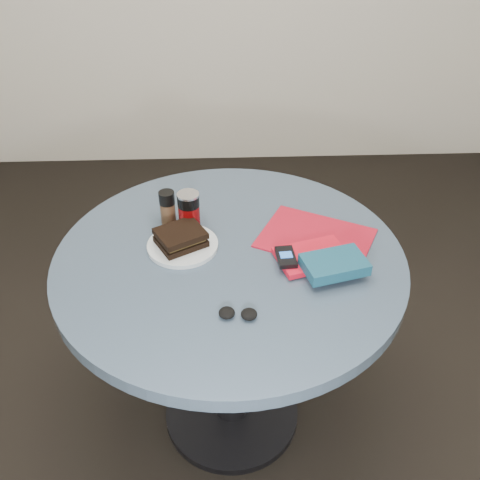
{
  "coord_description": "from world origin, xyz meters",
  "views": [
    {
      "loc": [
        -0.02,
        -1.2,
        1.69
      ],
      "look_at": [
        0.03,
        0.0,
        0.8
      ],
      "focal_mm": 40.0,
      "sensor_mm": 36.0,
      "label": 1
    }
  ],
  "objects_px": {
    "mp3_player": "(286,257)",
    "headphones": "(238,314)",
    "plate": "(183,245)",
    "magazine": "(316,238)",
    "table": "(230,297)",
    "red_book": "(312,256)",
    "soda_can": "(189,211)",
    "pepper_grinder": "(168,207)",
    "novel": "(334,264)",
    "sandwich": "(181,237)"
  },
  "relations": [
    {
      "from": "sandwich",
      "to": "novel",
      "type": "bearing_deg",
      "value": -18.82
    },
    {
      "from": "plate",
      "to": "magazine",
      "type": "xyz_separation_m",
      "value": [
        0.39,
        0.03,
        -0.0
      ]
    },
    {
      "from": "soda_can",
      "to": "pepper_grinder",
      "type": "relative_size",
      "value": 1.13
    },
    {
      "from": "headphones",
      "to": "plate",
      "type": "bearing_deg",
      "value": 117.21
    },
    {
      "from": "novel",
      "to": "mp3_player",
      "type": "relative_size",
      "value": 1.84
    },
    {
      "from": "plate",
      "to": "red_book",
      "type": "height_order",
      "value": "red_book"
    },
    {
      "from": "plate",
      "to": "soda_can",
      "type": "bearing_deg",
      "value": 79.12
    },
    {
      "from": "magazine",
      "to": "novel",
      "type": "relative_size",
      "value": 1.89
    },
    {
      "from": "pepper_grinder",
      "to": "red_book",
      "type": "distance_m",
      "value": 0.46
    },
    {
      "from": "table",
      "to": "headphones",
      "type": "distance_m",
      "value": 0.31
    },
    {
      "from": "table",
      "to": "pepper_grinder",
      "type": "relative_size",
      "value": 9.19
    },
    {
      "from": "magazine",
      "to": "mp3_player",
      "type": "xyz_separation_m",
      "value": [
        -0.1,
        -0.12,
        0.03
      ]
    },
    {
      "from": "magazine",
      "to": "red_book",
      "type": "relative_size",
      "value": 1.61
    },
    {
      "from": "red_book",
      "to": "headphones",
      "type": "distance_m",
      "value": 0.3
    },
    {
      "from": "table",
      "to": "mp3_player",
      "type": "xyz_separation_m",
      "value": [
        0.15,
        -0.05,
        0.19
      ]
    },
    {
      "from": "table",
      "to": "novel",
      "type": "height_order",
      "value": "novel"
    },
    {
      "from": "magazine",
      "to": "novel",
      "type": "distance_m",
      "value": 0.17
    },
    {
      "from": "magazine",
      "to": "headphones",
      "type": "xyz_separation_m",
      "value": [
        -0.24,
        -0.32,
        0.01
      ]
    },
    {
      "from": "plate",
      "to": "headphones",
      "type": "xyz_separation_m",
      "value": [
        0.15,
        -0.29,
        0.0
      ]
    },
    {
      "from": "soda_can",
      "to": "magazine",
      "type": "relative_size",
      "value": 0.39
    },
    {
      "from": "plate",
      "to": "red_book",
      "type": "bearing_deg",
      "value": -11.66
    },
    {
      "from": "sandwich",
      "to": "novel",
      "type": "relative_size",
      "value": 0.99
    },
    {
      "from": "sandwich",
      "to": "novel",
      "type": "xyz_separation_m",
      "value": [
        0.42,
        -0.14,
        0.0
      ]
    },
    {
      "from": "pepper_grinder",
      "to": "mp3_player",
      "type": "relative_size",
      "value": 1.2
    },
    {
      "from": "table",
      "to": "headphones",
      "type": "height_order",
      "value": "headphones"
    },
    {
      "from": "headphones",
      "to": "magazine",
      "type": "bearing_deg",
      "value": 52.45
    },
    {
      "from": "novel",
      "to": "headphones",
      "type": "bearing_deg",
      "value": -165.48
    },
    {
      "from": "table",
      "to": "red_book",
      "type": "height_order",
      "value": "red_book"
    },
    {
      "from": "red_book",
      "to": "headphones",
      "type": "relative_size",
      "value": 1.94
    },
    {
      "from": "novel",
      "to": "headphones",
      "type": "relative_size",
      "value": 1.66
    },
    {
      "from": "magazine",
      "to": "headphones",
      "type": "distance_m",
      "value": 0.4
    },
    {
      "from": "table",
      "to": "magazine",
      "type": "height_order",
      "value": "magazine"
    },
    {
      "from": "sandwich",
      "to": "red_book",
      "type": "bearing_deg",
      "value": -11.45
    },
    {
      "from": "table",
      "to": "soda_can",
      "type": "distance_m",
      "value": 0.29
    },
    {
      "from": "sandwich",
      "to": "pepper_grinder",
      "type": "xyz_separation_m",
      "value": [
        -0.04,
        0.13,
        0.02
      ]
    },
    {
      "from": "sandwich",
      "to": "pepper_grinder",
      "type": "height_order",
      "value": "pepper_grinder"
    },
    {
      "from": "magazine",
      "to": "red_book",
      "type": "xyz_separation_m",
      "value": [
        -0.03,
        -0.1,
        0.01
      ]
    },
    {
      "from": "magazine",
      "to": "novel",
      "type": "bearing_deg",
      "value": -55.72
    },
    {
      "from": "table",
      "to": "mp3_player",
      "type": "distance_m",
      "value": 0.25
    },
    {
      "from": "headphones",
      "to": "soda_can",
      "type": "bearing_deg",
      "value": 108.86
    },
    {
      "from": "plate",
      "to": "headphones",
      "type": "relative_size",
      "value": 2.04
    },
    {
      "from": "mp3_player",
      "to": "headphones",
      "type": "distance_m",
      "value": 0.24
    },
    {
      "from": "table",
      "to": "headphones",
      "type": "relative_size",
      "value": 9.96
    },
    {
      "from": "table",
      "to": "plate",
      "type": "height_order",
      "value": "plate"
    },
    {
      "from": "plate",
      "to": "magazine",
      "type": "bearing_deg",
      "value": 3.68
    },
    {
      "from": "plate",
      "to": "headphones",
      "type": "height_order",
      "value": "headphones"
    },
    {
      "from": "magazine",
      "to": "headphones",
      "type": "height_order",
      "value": "headphones"
    },
    {
      "from": "table",
      "to": "plate",
      "type": "bearing_deg",
      "value": 163.79
    },
    {
      "from": "plate",
      "to": "headphones",
      "type": "bearing_deg",
      "value": -62.79
    },
    {
      "from": "table",
      "to": "sandwich",
      "type": "height_order",
      "value": "sandwich"
    }
  ]
}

